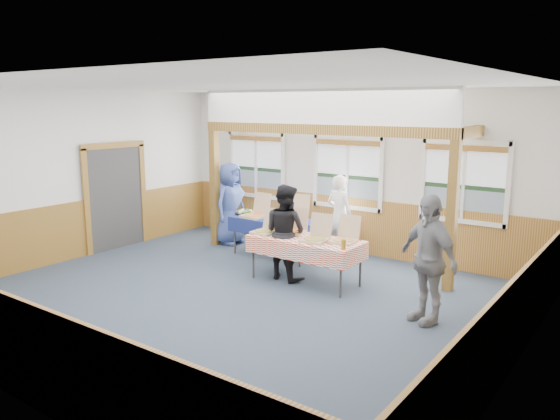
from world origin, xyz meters
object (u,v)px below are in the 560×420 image
object	(u,v)px
table_left	(275,222)
table_right	(306,241)
woman_black	(285,232)
man_blue	(230,203)
person_grey	(428,259)
woman_white	(339,215)

from	to	relation	value
table_left	table_right	world-z (taller)	same
table_left	woman_black	size ratio (longest dim) A/B	1.12
man_blue	person_grey	xyz separation A→B (m)	(4.96, -1.67, 0.02)
table_left	woman_white	world-z (taller)	woman_white
table_right	man_blue	bearing A→B (deg)	157.50
table_right	person_grey	bearing A→B (deg)	-8.86
table_right	man_blue	distance (m)	2.99
woman_white	table_left	bearing A→B (deg)	49.56
woman_black	table_right	bearing A→B (deg)	-169.18
woman_black	person_grey	xyz separation A→B (m)	(2.64, -0.41, 0.07)
table_left	person_grey	bearing A→B (deg)	-29.05
woman_black	man_blue	size ratio (longest dim) A/B	0.93
table_right	man_blue	world-z (taller)	man_blue
table_left	woman_white	size ratio (longest dim) A/B	1.14
table_right	woman_white	world-z (taller)	woman_white
table_right	person_grey	world-z (taller)	person_grey
table_right	man_blue	size ratio (longest dim) A/B	1.10
table_left	man_blue	bearing A→B (deg)	160.90
table_left	table_right	bearing A→B (deg)	-43.48
table_left	woman_black	bearing A→B (deg)	-53.89
woman_black	person_grey	size ratio (longest dim) A/B	0.92
table_left	person_grey	world-z (taller)	person_grey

